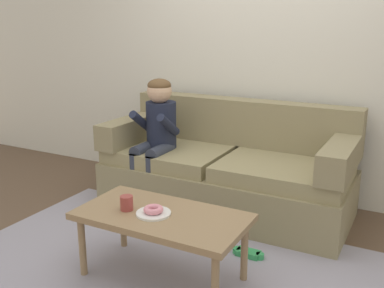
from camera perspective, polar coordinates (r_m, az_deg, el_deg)
ground at (r=3.16m, az=0.46°, el=-14.03°), size 10.00×10.00×0.00m
wall_back at (r=4.05m, az=9.97°, el=13.01°), size 8.00×0.10×2.80m
area_rug at (r=2.96m, az=-1.87°, el=-16.01°), size 2.96×1.72×0.01m
couch at (r=3.77m, az=4.61°, el=-3.49°), size 2.05×0.90×0.90m
coffee_table at (r=2.72m, az=-3.90°, el=-9.86°), size 1.03×0.54×0.44m
person_child at (r=3.77m, az=-4.61°, el=1.82°), size 0.34×0.58×1.10m
plate at (r=2.69m, az=-5.00°, el=-8.91°), size 0.21×0.21×0.01m
donut at (r=2.68m, az=-5.01°, el=-8.42°), size 0.15×0.15×0.04m
mug at (r=2.75m, az=-8.44°, el=-7.55°), size 0.08×0.08×0.09m
toy_controller at (r=3.13m, az=7.26°, el=-13.91°), size 0.23×0.09×0.05m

